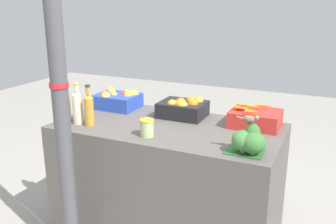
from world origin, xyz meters
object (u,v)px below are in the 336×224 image
object	(u,v)px
broccoli_pile	(249,141)
pickle_jar	(147,128)
orange_crate	(183,108)
support_pole	(61,103)
juice_bottle_amber	(89,109)
apple_crate	(118,99)
juice_bottle_cloudy	(78,107)
sparrow_bird	(250,119)
carrot_crate	(255,118)
juice_bottle_golden	(65,105)

from	to	relation	value
broccoli_pile	pickle_jar	size ratio (longest dim) A/B	2.03
orange_crate	support_pole	bearing A→B (deg)	-117.23
juice_bottle_amber	orange_crate	bearing A→B (deg)	41.66
apple_crate	support_pole	bearing A→B (deg)	-80.40
support_pole	apple_crate	world-z (taller)	support_pole
pickle_jar	orange_crate	bearing A→B (deg)	84.27
juice_bottle_cloudy	sparrow_bird	distance (m)	1.26
pickle_jar	apple_crate	bearing A→B (deg)	136.72
juice_bottle_amber	sparrow_bird	world-z (taller)	juice_bottle_amber
support_pole	carrot_crate	distance (m)	1.34
juice_bottle_cloudy	carrot_crate	bearing A→B (deg)	21.95
carrot_crate	support_pole	bearing A→B (deg)	-139.07
support_pole	orange_crate	bearing A→B (deg)	62.77
carrot_crate	juice_bottle_amber	bearing A→B (deg)	-156.27
apple_crate	juice_bottle_cloudy	size ratio (longest dim) A/B	1.15
juice_bottle_cloudy	pickle_jar	xyz separation A→B (m)	(0.58, -0.02, -0.07)
broccoli_pile	sparrow_bird	xyz separation A→B (m)	(-0.01, 0.02, 0.13)
support_pole	apple_crate	size ratio (longest dim) A/B	6.50
juice_bottle_golden	juice_bottle_cloudy	bearing A→B (deg)	0.00
apple_crate	carrot_crate	distance (m)	1.15
juice_bottle_amber	sparrow_bird	xyz separation A→B (m)	(1.16, -0.02, 0.09)
orange_crate	carrot_crate	distance (m)	0.56
juice_bottle_cloudy	broccoli_pile	bearing A→B (deg)	-1.79
orange_crate	pickle_jar	size ratio (longest dim) A/B	2.99
broccoli_pile	juice_bottle_amber	world-z (taller)	juice_bottle_amber
support_pole	carrot_crate	xyz separation A→B (m)	(1.00, 0.87, -0.21)
support_pole	broccoli_pile	distance (m)	1.15
support_pole	carrot_crate	world-z (taller)	support_pole
juice_bottle_golden	carrot_crate	bearing A→B (deg)	20.19
apple_crate	sparrow_bird	world-z (taller)	sparrow_bird
support_pole	juice_bottle_amber	world-z (taller)	support_pole
support_pole	orange_crate	distance (m)	0.99
juice_bottle_cloudy	sparrow_bird	world-z (taller)	juice_bottle_cloudy
orange_crate	sparrow_bird	distance (m)	0.81
orange_crate	broccoli_pile	world-z (taller)	broccoli_pile
support_pole	orange_crate	xyz separation A→B (m)	(0.44, 0.86, -0.20)
juice_bottle_golden	apple_crate	bearing A→B (deg)	72.36
apple_crate	sparrow_bird	xyz separation A→B (m)	(1.22, -0.51, 0.14)
juice_bottle_golden	orange_crate	bearing A→B (deg)	32.43
apple_crate	pickle_jar	bearing A→B (deg)	-43.28
orange_crate	broccoli_pile	distance (m)	0.81
carrot_crate	juice_bottle_golden	distance (m)	1.39
juice_bottle_amber	pickle_jar	world-z (taller)	juice_bottle_amber
juice_bottle_amber	sparrow_bird	size ratio (longest dim) A/B	2.20
juice_bottle_cloudy	pickle_jar	size ratio (longest dim) A/B	2.61
juice_bottle_golden	juice_bottle_cloudy	size ratio (longest dim) A/B	0.98
support_pole	juice_bottle_golden	world-z (taller)	support_pole
apple_crate	broccoli_pile	bearing A→B (deg)	-23.17
broccoli_pile	juice_bottle_amber	bearing A→B (deg)	178.06
orange_crate	juice_bottle_amber	distance (m)	0.71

